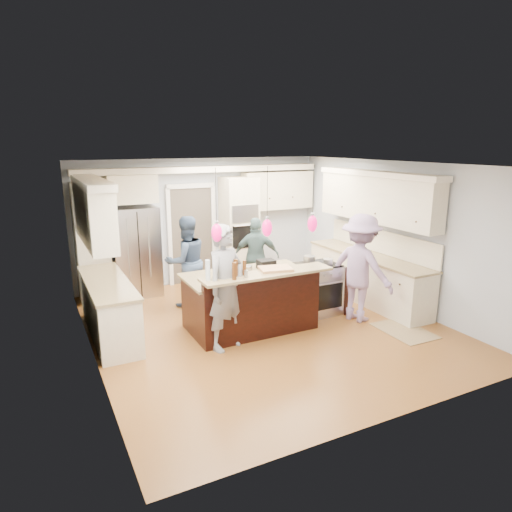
{
  "coord_description": "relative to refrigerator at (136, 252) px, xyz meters",
  "views": [
    {
      "loc": [
        -3.38,
        -6.37,
        3.04
      ],
      "look_at": [
        0.0,
        0.35,
        1.15
      ],
      "focal_mm": 32.0,
      "sensor_mm": 36.0,
      "label": 1
    }
  ],
  "objects": [
    {
      "name": "pot_large",
      "position": [
        2.61,
        -2.33,
        0.08
      ],
      "size": [
        0.21,
        0.21,
        0.12
      ],
      "primitive_type": "cylinder",
      "color": "#B7B7BC",
      "rests_on": "island_range"
    },
    {
      "name": "drink_can",
      "position": [
        0.9,
        -3.26,
        0.27
      ],
      "size": [
        0.06,
        0.06,
        0.11
      ],
      "primitive_type": "cylinder",
      "rotation": [
        0.0,
        0.0,
        -0.11
      ],
      "color": "#B7B7BC",
      "rests_on": "kitchen_island"
    },
    {
      "name": "pendant_lights",
      "position": [
        1.3,
        -3.15,
        0.9
      ],
      "size": [
        1.75,
        0.15,
        1.03
      ],
      "color": "black",
      "rests_on": "ground"
    },
    {
      "name": "person_bar_end",
      "position": [
        0.65,
        -3.09,
        0.05
      ],
      "size": [
        0.82,
        0.7,
        1.9
      ],
      "primitive_type": "imported",
      "rotation": [
        0.0,
        0.0,
        0.44
      ],
      "color": "slate",
      "rests_on": "ground"
    },
    {
      "name": "island_range",
      "position": [
        2.71,
        -2.49,
        -0.44
      ],
      "size": [
        0.82,
        0.71,
        0.92
      ],
      "color": "#B7B7BC",
      "rests_on": "ground"
    },
    {
      "name": "person_far_right",
      "position": [
        2.19,
        -1.04,
        -0.11
      ],
      "size": [
        1.0,
        0.73,
        1.58
      ],
      "primitive_type": "imported",
      "rotation": [
        0.0,
        0.0,
        2.72
      ],
      "color": "#44605F",
      "rests_on": "ground"
    },
    {
      "name": "pot_small",
      "position": [
        2.86,
        -2.56,
        0.06
      ],
      "size": [
        0.18,
        0.18,
        0.09
      ],
      "primitive_type": "cylinder",
      "color": "#B7B7BC",
      "rests_on": "island_range"
    },
    {
      "name": "person_range_side",
      "position": [
        3.15,
        -3.09,
        0.04
      ],
      "size": [
        1.06,
        1.37,
        1.87
      ],
      "primitive_type": "imported",
      "rotation": [
        0.0,
        0.0,
        1.91
      ],
      "color": "#987CA8",
      "rests_on": "ground"
    },
    {
      "name": "floor_rug",
      "position": [
        3.51,
        -3.86,
        -0.89
      ],
      "size": [
        0.69,
        1.0,
        0.01
      ],
      "primitive_type": "cube",
      "rotation": [
        0.0,
        0.0,
        -0.02
      ],
      "color": "#9A7F54",
      "rests_on": "ground"
    },
    {
      "name": "beer_bottle_c",
      "position": [
        0.93,
        -3.13,
        0.33
      ],
      "size": [
        0.07,
        0.07,
        0.22
      ],
      "primitive_type": "cylinder",
      "rotation": [
        0.0,
        0.0,
        0.37
      ],
      "color": "#49250D",
      "rests_on": "kitchen_island"
    },
    {
      "name": "kitchen_island",
      "position": [
        1.3,
        -2.57,
        -0.41
      ],
      "size": [
        2.1,
        1.46,
        1.12
      ],
      "color": "black",
      "rests_on": "ground"
    },
    {
      "name": "person_far_left",
      "position": [
        0.72,
        -1.04,
        -0.04
      ],
      "size": [
        0.89,
        0.73,
        1.72
      ],
      "primitive_type": "imported",
      "rotation": [
        0.0,
        0.0,
        3.24
      ],
      "color": "#334663",
      "rests_on": "ground"
    },
    {
      "name": "cutting_board",
      "position": [
        1.48,
        -3.11,
        0.24
      ],
      "size": [
        0.55,
        0.44,
        0.04
      ],
      "primitive_type": "cube",
      "rotation": [
        0.0,
        0.0,
        -0.21
      ],
      "color": "tan",
      "rests_on": "kitchen_island"
    },
    {
      "name": "back_upper_cabinets",
      "position": [
        0.8,
        0.12,
        0.77
      ],
      "size": [
        5.3,
        0.61,
        2.54
      ],
      "color": "beige",
      "rests_on": "ground"
    },
    {
      "name": "left_cabinets",
      "position": [
        -0.89,
        -1.84,
        0.16
      ],
      "size": [
        0.64,
        2.3,
        2.51
      ],
      "color": "beige",
      "rests_on": "ground"
    },
    {
      "name": "ground_plane",
      "position": [
        1.55,
        -2.64,
        -0.9
      ],
      "size": [
        6.0,
        6.0,
        0.0
      ],
      "primitive_type": "plane",
      "color": "#976229",
      "rests_on": "ground"
    },
    {
      "name": "beer_bottle_a",
      "position": [
        0.79,
        -3.14,
        0.35
      ],
      "size": [
        0.08,
        0.08,
        0.26
      ],
      "primitive_type": "cylinder",
      "rotation": [
        0.0,
        0.0,
        0.19
      ],
      "color": "#49250D",
      "rests_on": "kitchen_island"
    },
    {
      "name": "water_bottle",
      "position": [
        0.35,
        -3.14,
        0.37
      ],
      "size": [
        0.09,
        0.09,
        0.3
      ],
      "primitive_type": "cylinder",
      "rotation": [
        0.0,
        0.0,
        0.31
      ],
      "color": "silver",
      "rests_on": "kitchen_island"
    },
    {
      "name": "beer_bottle_b",
      "position": [
        0.7,
        -3.29,
        0.35
      ],
      "size": [
        0.08,
        0.08,
        0.26
      ],
      "primitive_type": "cylinder",
      "rotation": [
        0.0,
        0.0,
        0.34
      ],
      "color": "#49250D",
      "rests_on": "kitchen_island"
    },
    {
      "name": "right_counter_run",
      "position": [
        3.99,
        -2.34,
        0.16
      ],
      "size": [
        0.64,
        3.1,
        2.51
      ],
      "color": "beige",
      "rests_on": "ground"
    },
    {
      "name": "oven_column",
      "position": [
        2.3,
        0.03,
        0.25
      ],
      "size": [
        0.72,
        0.69,
        2.3
      ],
      "color": "beige",
      "rests_on": "ground"
    },
    {
      "name": "room_shell",
      "position": [
        1.55,
        -2.64,
        0.92
      ],
      "size": [
        5.54,
        6.04,
        2.72
      ],
      "color": "#B2BCC6",
      "rests_on": "ground"
    },
    {
      "name": "refrigerator",
      "position": [
        0.0,
        0.0,
        0.0
      ],
      "size": [
        0.9,
        0.7,
        1.8
      ],
      "primitive_type": "cube",
      "color": "#B7B7BC",
      "rests_on": "ground"
    }
  ]
}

